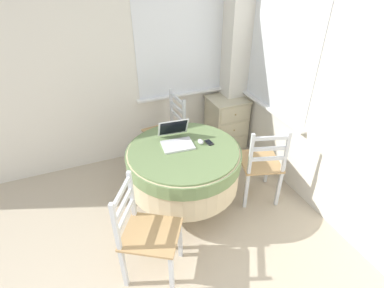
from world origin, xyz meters
TOP-DOWN VIEW (x-y plane):
  - corner_room_shell at (1.29, 1.81)m, footprint 4.49×4.70m
  - round_dining_table at (0.97, 1.66)m, footprint 1.12×1.12m
  - laptop at (0.94, 1.79)m, footprint 0.33×0.35m
  - computer_mouse at (1.16, 1.69)m, footprint 0.05×0.08m
  - cell_phone at (1.24, 1.67)m, footprint 0.06×0.11m
  - dining_chair_near_back_window at (1.07, 2.49)m, footprint 0.48×0.44m
  - dining_chair_near_right_window at (1.77, 1.48)m, footprint 0.51×0.54m
  - dining_chair_camera_near at (0.40, 1.05)m, footprint 0.58×0.57m
  - corner_cabinet at (1.95, 2.58)m, footprint 0.49×0.46m

SIDE VIEW (x-z plane):
  - corner_cabinet at x=1.95m, z-range 0.00..0.71m
  - dining_chair_near_back_window at x=1.07m, z-range -0.01..0.91m
  - dining_chair_near_right_window at x=1.77m, z-range -0.01..0.91m
  - dining_chair_camera_near at x=0.40m, z-range -0.01..0.91m
  - round_dining_table at x=0.97m, z-range 0.18..0.91m
  - cell_phone at x=1.24m, z-range 0.73..0.74m
  - computer_mouse at x=1.16m, z-range 0.73..0.77m
  - laptop at x=0.94m, z-range 0.67..0.89m
  - corner_room_shell at x=1.29m, z-range 0.00..2.55m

